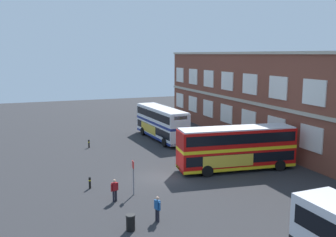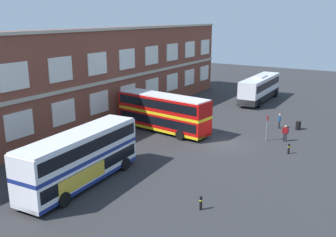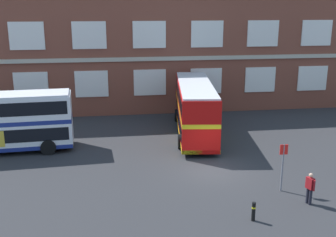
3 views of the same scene
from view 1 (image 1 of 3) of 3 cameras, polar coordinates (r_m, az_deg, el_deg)
ground_plane at (r=34.32m, az=2.01°, el=-8.54°), size 120.00×120.00×0.00m
brick_terminal_building at (r=43.67m, az=20.42°, el=2.04°), size 57.65×8.19×11.03m
double_decker_near at (r=47.85m, az=-1.01°, el=-0.63°), size 11.14×3.37×4.07m
double_decker_middle at (r=35.73m, az=10.32°, el=-4.37°), size 3.91×11.23×4.07m
waiting_passenger at (r=25.04m, az=-1.63°, el=-13.37°), size 0.64×0.33×1.70m
second_passenger at (r=28.44m, az=-8.08°, el=-10.58°), size 0.35×0.63×1.70m
bus_stand_flag at (r=29.33m, az=-5.27°, el=-8.43°), size 0.44×0.10×2.70m
station_litter_bin at (r=24.16m, az=-5.69°, el=-15.39°), size 0.60×0.60×1.03m
safety_bollard_west at (r=44.76m, az=-11.88°, el=-3.74°), size 0.19×0.19×0.95m
safety_bollard_east at (r=31.52m, az=-11.75°, el=-9.49°), size 0.19×0.19×0.95m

